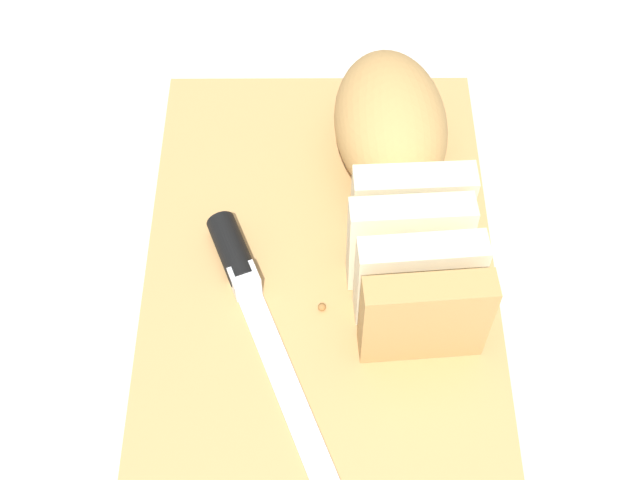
% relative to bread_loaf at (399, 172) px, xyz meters
% --- Properties ---
extents(ground_plane, '(3.00, 3.00, 0.00)m').
position_rel_bread_loaf_xyz_m(ground_plane, '(0.05, -0.06, -0.06)').
color(ground_plane, beige).
extents(cutting_board, '(0.41, 0.29, 0.02)m').
position_rel_bread_loaf_xyz_m(cutting_board, '(0.05, -0.06, -0.05)').
color(cutting_board, tan).
rests_on(cutting_board, ground_plane).
extents(bread_loaf, '(0.27, 0.11, 0.09)m').
position_rel_bread_loaf_xyz_m(bread_loaf, '(0.00, 0.00, 0.00)').
color(bread_loaf, tan).
rests_on(bread_loaf, cutting_board).
extents(bread_knife, '(0.27, 0.12, 0.02)m').
position_rel_bread_loaf_xyz_m(bread_knife, '(0.08, -0.12, -0.03)').
color(bread_knife, silver).
rests_on(bread_knife, cutting_board).
extents(crumb_near_knife, '(0.01, 0.01, 0.01)m').
position_rel_bread_loaf_xyz_m(crumb_near_knife, '(0.03, -0.04, -0.04)').
color(crumb_near_knife, '#996633').
rests_on(crumb_near_knife, cutting_board).
extents(crumb_near_loaf, '(0.01, 0.01, 0.01)m').
position_rel_bread_loaf_xyz_m(crumb_near_loaf, '(0.10, -0.06, -0.04)').
color(crumb_near_loaf, '#996633').
rests_on(crumb_near_loaf, cutting_board).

